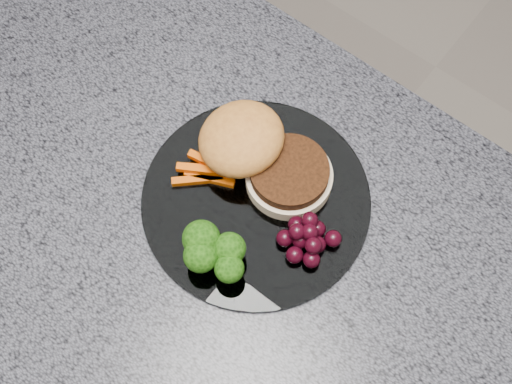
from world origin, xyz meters
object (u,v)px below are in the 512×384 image
island_cabinet (186,304)px  burger (258,154)px  plate (256,200)px  grape_bunch (307,238)px

island_cabinet → burger: 0.52m
island_cabinet → plate: 0.49m
island_cabinet → grape_bunch: bearing=18.6°
plate → grape_bunch: (0.08, -0.01, 0.02)m
island_cabinet → burger: burger is taller
island_cabinet → plate: size_ratio=4.62×
plate → island_cabinet: bearing=-146.7°
plate → grape_bunch: 0.08m
plate → burger: (-0.03, 0.04, 0.03)m
plate → burger: 0.05m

